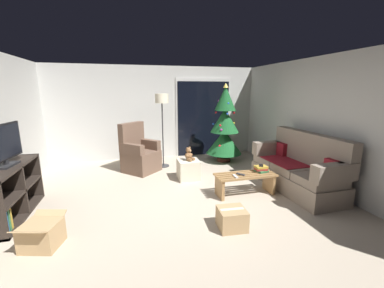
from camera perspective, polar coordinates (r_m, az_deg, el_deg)
name	(u,v)px	position (r m, az deg, el deg)	size (l,w,h in m)	color
ground_plane	(180,203)	(4.26, -2.91, -13.55)	(7.00, 7.00, 0.00)	#B2A38E
wall_back	(156,113)	(6.88, -8.28, 7.21)	(5.72, 0.12, 2.50)	beige
wall_right	(329,124)	(5.25, 29.21, 4.13)	(0.12, 6.00, 2.50)	beige
patio_door_frame	(203,117)	(7.10, 2.64, 6.26)	(1.60, 0.02, 2.20)	silver
patio_door_glass	(203,119)	(7.09, 2.68, 5.85)	(1.50, 0.02, 2.10)	black
couch	(298,169)	(5.10, 23.49, -5.34)	(0.83, 1.96, 1.08)	gray
coffee_table	(245,181)	(4.58, 12.26, -8.36)	(1.10, 0.40, 0.39)	#9E7547
remote_white	(235,176)	(4.36, 10.07, -7.42)	(0.04, 0.16, 0.02)	silver
remote_graphite	(241,174)	(4.47, 11.24, -6.94)	(0.04, 0.16, 0.02)	#333338
book_stack	(261,169)	(4.72, 15.77, -5.58)	(0.24, 0.23, 0.11)	#337042
cell_phone	(261,165)	(4.71, 15.79, -4.83)	(0.07, 0.14, 0.01)	black
christmas_tree	(225,128)	(6.46, 7.59, 3.77)	(0.93, 0.93, 2.04)	#4C1E19
armchair	(139,154)	(5.83, -12.16, -2.38)	(0.97, 0.97, 1.13)	brown
floor_lamp	(162,106)	(5.92, -7.00, 8.88)	(0.32, 0.32, 1.78)	#2D2D30
media_shelf	(7,195)	(4.53, -37.11, -9.43)	(0.40, 1.40, 0.79)	black
television	(3,145)	(4.38, -37.67, -0.20)	(0.24, 0.84, 0.61)	black
ottoman	(189,169)	(5.26, -0.82, -5.95)	(0.44, 0.44, 0.41)	beige
teddy_bear_chestnut	(189,155)	(5.16, -0.73, -2.52)	(0.21, 0.22, 0.29)	brown
cardboard_box_taped_mid_floor	(232,219)	(3.56, 9.26, -16.76)	(0.40, 0.38, 0.29)	tan
cardboard_box_open_near_shelf	(42,235)	(3.64, -31.60, -17.57)	(0.52, 0.62, 0.36)	tan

